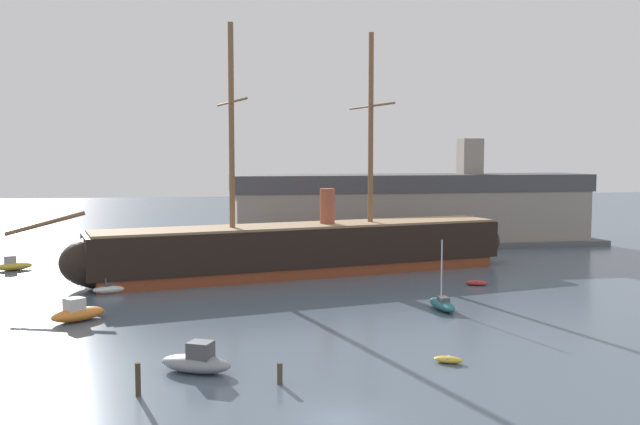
{
  "coord_description": "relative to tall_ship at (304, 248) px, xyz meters",
  "views": [
    {
      "loc": [
        -7.74,
        -35.62,
        13.98
      ],
      "look_at": [
        4.28,
        29.83,
        8.48
      ],
      "focal_mm": 39.97,
      "sensor_mm": 36.0,
      "label": 1
    }
  ],
  "objects": [
    {
      "name": "ground_plane",
      "position": [
        -5.24,
        -45.3,
        -3.03
      ],
      "size": [
        400.0,
        400.0,
        0.0
      ],
      "primitive_type": "plane",
      "color": "#4C5B6B"
    },
    {
      "name": "tall_ship",
      "position": [
        0.0,
        0.0,
        0.0
      ],
      "size": [
        58.09,
        17.71,
        28.25
      ],
      "color": "brown",
      "rests_on": "ground"
    },
    {
      "name": "motorboat_foreground_left",
      "position": [
        -12.7,
        -35.61,
        -2.32
      ],
      "size": [
        5.19,
        4.02,
        2.02
      ],
      "color": "gray",
      "rests_on": "ground"
    },
    {
      "name": "dinghy_foreground_right",
      "position": [
        3.91,
        -36.57,
        -2.8
      ],
      "size": [
        2.1,
        1.65,
        0.46
      ],
      "color": "gold",
      "rests_on": "ground"
    },
    {
      "name": "motorboat_mid_left",
      "position": [
        -22.37,
        -19.54,
        -2.32
      ],
      "size": [
        5.01,
        4.47,
        2.01
      ],
      "color": "orange",
      "rests_on": "ground"
    },
    {
      "name": "sailboat_mid_right",
      "position": [
        9.2,
        -20.96,
        -2.5
      ],
      "size": [
        1.63,
        4.88,
        6.29
      ],
      "color": "#236670",
      "rests_on": "ground"
    },
    {
      "name": "motorboat_alongside_bow",
      "position": [
        -20.83,
        -7.55,
        -2.45
      ],
      "size": [
        4.24,
        3.01,
        1.64
      ],
      "color": "silver",
      "rests_on": "ground"
    },
    {
      "name": "dinghy_alongside_stern",
      "position": [
        16.93,
        -10.3,
        -2.76
      ],
      "size": [
        2.49,
        1.82,
        0.54
      ],
      "color": "#B22D28",
      "rests_on": "ground"
    },
    {
      "name": "motorboat_far_left",
      "position": [
        -34.07,
        9.0,
        -2.39
      ],
      "size": [
        4.69,
        3.09,
        1.82
      ],
      "color": "gold",
      "rests_on": "ground"
    },
    {
      "name": "sailboat_far_right",
      "position": [
        23.53,
        7.36,
        -2.53
      ],
      "size": [
        2.52,
        4.74,
        5.91
      ],
      "color": "silver",
      "rests_on": "ground"
    },
    {
      "name": "motorboat_distant_centre",
      "position": [
        -1.91,
        17.31,
        -2.39
      ],
      "size": [
        4.06,
        4.57,
        1.83
      ],
      "color": "orange",
      "rests_on": "ground"
    },
    {
      "name": "mooring_piling_nearest",
      "position": [
        -16.08,
        -39.54,
        -2.06
      ],
      "size": [
        0.32,
        0.32,
        1.94
      ],
      "primitive_type": "cylinder",
      "color": "#423323",
      "rests_on": "ground"
    },
    {
      "name": "mooring_piling_left_pair",
      "position": [
        -7.75,
        -38.93,
        -2.37
      ],
      "size": [
        0.34,
        0.34,
        1.32
      ],
      "primitive_type": "cylinder",
      "color": "#4C3D2D",
      "rests_on": "ground"
    },
    {
      "name": "dockside_warehouse_right",
      "position": [
        20.36,
        22.79,
        2.41
      ],
      "size": [
        59.05,
        12.65,
        16.31
      ],
      "color": "#565659",
      "rests_on": "ground"
    }
  ]
}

